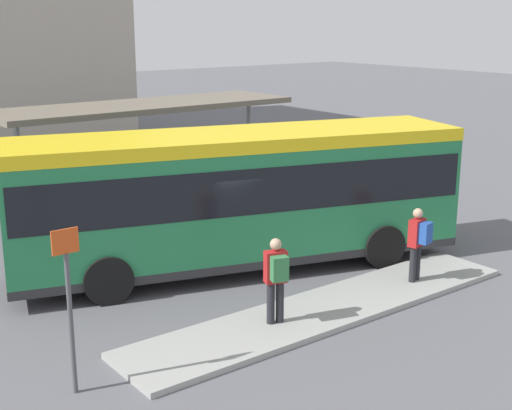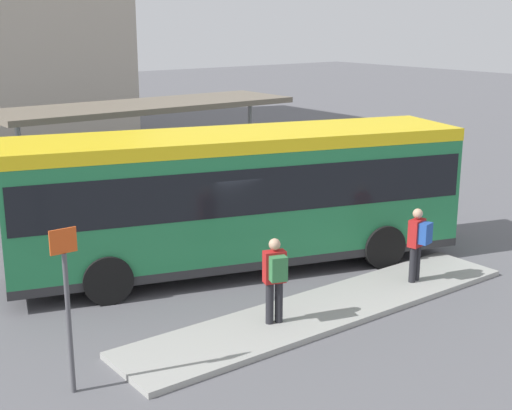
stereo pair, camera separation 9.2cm
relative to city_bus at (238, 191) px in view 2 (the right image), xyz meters
The scene contains 12 objects.
ground_plane 1.94m from the city_bus, 162.87° to the left, with size 120.00×120.00×0.00m, color #5B5B60.
curb_island 3.81m from the city_bus, 92.00° to the right, with size 9.43×1.80×0.12m.
city_bus is the anchor object (origin of this frame).
pedestrian_waiting 4.34m from the city_bus, 54.31° to the right, with size 0.46×0.50×1.71m.
pedestrian_companion 3.75m from the city_bus, 114.59° to the right, with size 0.49×0.53×1.74m.
bicycle_blue 8.56m from the city_bus, 13.74° to the left, with size 0.48×1.55×0.68m.
bicycle_black 8.95m from the city_bus, 18.51° to the left, with size 0.48×1.69×0.73m.
bicycle_red 9.25m from the city_bus, 23.25° to the left, with size 0.48×1.74×0.75m.
station_shelter 7.15m from the city_bus, 79.15° to the left, with size 9.82×2.95×3.30m.
potted_planter_near_shelter 4.97m from the city_bus, 100.03° to the left, with size 0.73×0.73×1.24m.
potted_planter_far_side 5.14m from the city_bus, 118.64° to the left, with size 0.88×0.88×1.24m.
platform_sign 6.55m from the city_bus, 150.30° to the right, with size 0.44×0.08×2.80m.
Camera 2 is at (-9.64, -13.45, 5.96)m, focal length 50.00 mm.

